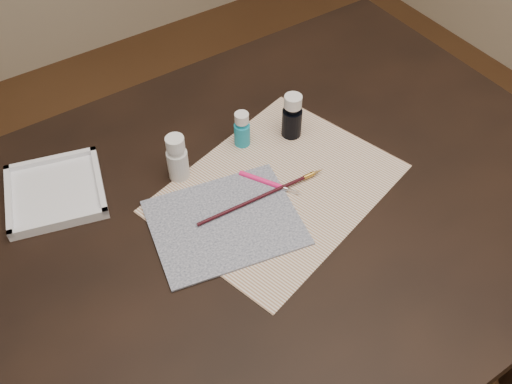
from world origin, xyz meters
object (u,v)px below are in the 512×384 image
paper (278,188)px  palette_tray (55,191)px  paint_bottle_cyan (242,129)px  paint_bottle_navy (292,116)px  canvas (225,222)px  paint_bottle_white (177,158)px

paper → palette_tray: 0.41m
paint_bottle_cyan → palette_tray: (-0.36, 0.07, -0.03)m
paint_bottle_navy → paint_bottle_cyan: bearing=162.0°
paint_bottle_cyan → paint_bottle_navy: paint_bottle_navy is taller
canvas → paint_bottle_cyan: size_ratio=3.29×
paper → paint_bottle_navy: size_ratio=4.36×
paint_bottle_white → paint_bottle_cyan: paint_bottle_white is taller
paint_bottle_white → canvas: bearing=-85.8°
paper → paint_bottle_navy: bearing=44.6°
canvas → palette_tray: palette_tray is taller
paint_bottle_navy → palette_tray: bearing=166.9°
paint_bottle_white → palette_tray: 0.23m
paint_bottle_white → paint_bottle_navy: (0.24, -0.02, 0.00)m
paper → paint_bottle_white: paint_bottle_white is taller
paint_bottle_white → palette_tray: (-0.21, 0.08, -0.04)m
canvas → palette_tray: 0.32m
paint_bottle_navy → palette_tray: size_ratio=0.57×
canvas → paint_bottle_navy: bearing=27.8°
canvas → paint_bottle_cyan: (0.14, 0.16, 0.04)m
paper → palette_tray: palette_tray is taller
canvas → paint_bottle_white: 0.15m
paper → canvas: canvas is taller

